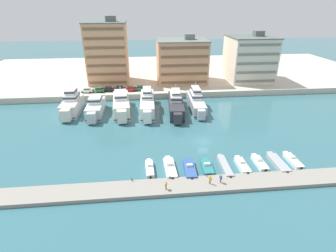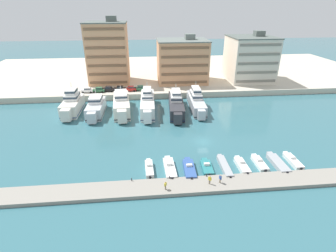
# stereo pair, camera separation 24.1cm
# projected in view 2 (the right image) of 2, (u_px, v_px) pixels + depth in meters

# --- Properties ---
(ground_plane) EXTENTS (400.00, 400.00, 0.00)m
(ground_plane) POSITION_uv_depth(u_px,v_px,m) (203.00, 142.00, 63.42)
(ground_plane) COLOR #336670
(quay_promenade) EXTENTS (180.00, 70.00, 2.04)m
(quay_promenade) POSITION_uv_depth(u_px,v_px,m) (172.00, 72.00, 123.57)
(quay_promenade) COLOR beige
(quay_promenade) RESTS_ON ground
(pier_dock) EXTENTS (120.00, 4.69, 0.70)m
(pier_dock) POSITION_uv_depth(u_px,v_px,m) (224.00, 184.00, 48.07)
(pier_dock) COLOR gray
(pier_dock) RESTS_ON ground
(yacht_ivory_far_left) EXTENTS (5.05, 16.00, 8.85)m
(yacht_ivory_far_left) POSITION_uv_depth(u_px,v_px,m) (72.00, 104.00, 79.52)
(yacht_ivory_far_left) COLOR silver
(yacht_ivory_far_left) RESTS_ON ground
(yacht_silver_left) EXTENTS (4.65, 15.57, 7.10)m
(yacht_silver_left) POSITION_uv_depth(u_px,v_px,m) (96.00, 108.00, 78.27)
(yacht_silver_left) COLOR silver
(yacht_silver_left) RESTS_ON ground
(yacht_ivory_mid_left) EXTENTS (5.95, 19.67, 7.63)m
(yacht_ivory_mid_left) POSITION_uv_depth(u_px,v_px,m) (122.00, 104.00, 80.01)
(yacht_ivory_mid_left) COLOR silver
(yacht_ivory_mid_left) RESTS_ON ground
(yacht_white_center_left) EXTENTS (4.65, 21.15, 8.50)m
(yacht_white_center_left) POSITION_uv_depth(u_px,v_px,m) (148.00, 103.00, 80.62)
(yacht_white_center_left) COLOR white
(yacht_white_center_left) RESTS_ON ground
(yacht_charcoal_center) EXTENTS (5.64, 21.27, 8.04)m
(yacht_charcoal_center) POSITION_uv_depth(u_px,v_px,m) (176.00, 104.00, 80.46)
(yacht_charcoal_center) COLOR #333338
(yacht_charcoal_center) RESTS_ON ground
(yacht_silver_center_right) EXTENTS (4.65, 20.26, 8.19)m
(yacht_silver_center_right) POSITION_uv_depth(u_px,v_px,m) (196.00, 101.00, 82.74)
(yacht_silver_center_right) COLOR silver
(yacht_silver_center_right) RESTS_ON ground
(motorboat_white_far_left) EXTENTS (1.64, 6.43, 1.60)m
(motorboat_white_far_left) POSITION_uv_depth(u_px,v_px,m) (149.00, 169.00, 52.04)
(motorboat_white_far_left) COLOR white
(motorboat_white_far_left) RESTS_ON ground
(motorboat_white_left) EXTENTS (2.22, 8.01, 1.59)m
(motorboat_white_left) POSITION_uv_depth(u_px,v_px,m) (170.00, 168.00, 52.38)
(motorboat_white_left) COLOR white
(motorboat_white_left) RESTS_ON ground
(motorboat_blue_mid_left) EXTENTS (2.41, 7.52, 1.44)m
(motorboat_blue_mid_left) POSITION_uv_depth(u_px,v_px,m) (189.00, 169.00, 52.07)
(motorboat_blue_mid_left) COLOR #33569E
(motorboat_blue_mid_left) RESTS_ON ground
(motorboat_teal_center_left) EXTENTS (2.29, 6.14, 1.28)m
(motorboat_teal_center_left) POSITION_uv_depth(u_px,v_px,m) (207.00, 167.00, 52.81)
(motorboat_teal_center_left) COLOR teal
(motorboat_teal_center_left) RESTS_ON ground
(motorboat_grey_center) EXTENTS (1.69, 8.42, 0.97)m
(motorboat_grey_center) POSITION_uv_depth(u_px,v_px,m) (224.00, 166.00, 52.93)
(motorboat_grey_center) COLOR #9EA3A8
(motorboat_grey_center) RESTS_ON ground
(motorboat_white_center_right) EXTENTS (1.76, 6.47, 1.49)m
(motorboat_white_center_right) POSITION_uv_depth(u_px,v_px,m) (242.00, 166.00, 53.17)
(motorboat_white_center_right) COLOR white
(motorboat_white_center_right) RESTS_ON ground
(motorboat_white_mid_right) EXTENTS (1.85, 6.42, 1.33)m
(motorboat_white_mid_right) POSITION_uv_depth(u_px,v_px,m) (259.00, 163.00, 54.20)
(motorboat_white_mid_right) COLOR white
(motorboat_white_mid_right) RESTS_ON ground
(motorboat_grey_right) EXTENTS (2.20, 7.96, 0.91)m
(motorboat_grey_right) POSITION_uv_depth(u_px,v_px,m) (278.00, 163.00, 54.08)
(motorboat_grey_right) COLOR #9EA3A8
(motorboat_grey_right) RESTS_ON ground
(motorboat_white_far_right) EXTENTS (1.75, 6.70, 1.36)m
(motorboat_white_far_right) POSITION_uv_depth(u_px,v_px,m) (293.00, 161.00, 54.86)
(motorboat_white_far_right) COLOR white
(motorboat_white_far_right) RESTS_ON ground
(car_white_far_left) EXTENTS (4.19, 2.11, 1.80)m
(car_white_far_left) POSITION_uv_depth(u_px,v_px,m) (87.00, 90.00, 91.40)
(car_white_far_left) COLOR white
(car_white_far_left) RESTS_ON quay_promenade
(car_green_left) EXTENTS (4.19, 2.12, 1.80)m
(car_green_left) POSITION_uv_depth(u_px,v_px,m) (99.00, 90.00, 91.75)
(car_green_left) COLOR #2D6642
(car_green_left) RESTS_ON quay_promenade
(car_black_mid_left) EXTENTS (4.22, 2.18, 1.80)m
(car_black_mid_left) POSITION_uv_depth(u_px,v_px,m) (108.00, 89.00, 92.64)
(car_black_mid_left) COLOR black
(car_black_mid_left) RESTS_ON quay_promenade
(car_black_center_left) EXTENTS (4.13, 1.98, 1.80)m
(car_black_center_left) POSITION_uv_depth(u_px,v_px,m) (120.00, 88.00, 93.12)
(car_black_center_left) COLOR black
(car_black_center_left) RESTS_ON quay_promenade
(car_red_center) EXTENTS (4.12, 1.96, 1.80)m
(car_red_center) POSITION_uv_depth(u_px,v_px,m) (130.00, 88.00, 92.96)
(car_red_center) COLOR red
(car_red_center) RESTS_ON quay_promenade
(car_green_center_right) EXTENTS (4.12, 1.95, 1.80)m
(car_green_center_right) POSITION_uv_depth(u_px,v_px,m) (140.00, 88.00, 93.63)
(car_green_center_right) COLOR #2D6642
(car_green_center_right) RESTS_ON quay_promenade
(apartment_block_far_left) EXTENTS (15.31, 13.40, 24.37)m
(apartment_block_far_left) POSITION_uv_depth(u_px,v_px,m) (108.00, 53.00, 99.65)
(apartment_block_far_left) COLOR tan
(apartment_block_far_left) RESTS_ON quay_promenade
(apartment_block_left) EXTENTS (19.09, 14.70, 18.06)m
(apartment_block_left) POSITION_uv_depth(u_px,v_px,m) (182.00, 61.00, 101.74)
(apartment_block_left) COLOR tan
(apartment_block_left) RESTS_ON quay_promenade
(apartment_block_mid_left) EXTENTS (17.05, 17.09, 18.96)m
(apartment_block_mid_left) POSITION_uv_depth(u_px,v_px,m) (250.00, 59.00, 103.86)
(apartment_block_mid_left) COLOR silver
(apartment_block_mid_left) RESTS_ON quay_promenade
(pedestrian_near_edge) EXTENTS (0.46, 0.51, 1.64)m
(pedestrian_near_edge) POSITION_uv_depth(u_px,v_px,m) (166.00, 185.00, 45.66)
(pedestrian_near_edge) COLOR #7A6B56
(pedestrian_near_edge) RESTS_ON pier_dock
(pedestrian_mid_deck) EXTENTS (0.38, 0.65, 1.76)m
(pedestrian_mid_deck) POSITION_uv_depth(u_px,v_px,m) (220.00, 178.00, 47.32)
(pedestrian_mid_deck) COLOR #7A6B56
(pedestrian_mid_deck) RESTS_ON pier_dock
(pedestrian_far_side) EXTENTS (0.53, 0.48, 1.73)m
(pedestrian_far_side) POSITION_uv_depth(u_px,v_px,m) (210.00, 179.00, 47.02)
(pedestrian_far_side) COLOR #7A6B56
(pedestrian_far_side) RESTS_ON pier_dock
(bollard_west) EXTENTS (0.20, 0.20, 0.61)m
(bollard_west) POSITION_uv_depth(u_px,v_px,m) (132.00, 179.00, 48.17)
(bollard_west) COLOR #2D2D33
(bollard_west) RESTS_ON pier_dock
(bollard_west_mid) EXTENTS (0.20, 0.20, 0.61)m
(bollard_west_mid) POSITION_uv_depth(u_px,v_px,m) (170.00, 177.00, 48.80)
(bollard_west_mid) COLOR #2D2D33
(bollard_west_mid) RESTS_ON pier_dock
(bollard_east_mid) EXTENTS (0.20, 0.20, 0.61)m
(bollard_east_mid) POSITION_uv_depth(u_px,v_px,m) (207.00, 175.00, 49.43)
(bollard_east_mid) COLOR #2D2D33
(bollard_east_mid) RESTS_ON pier_dock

